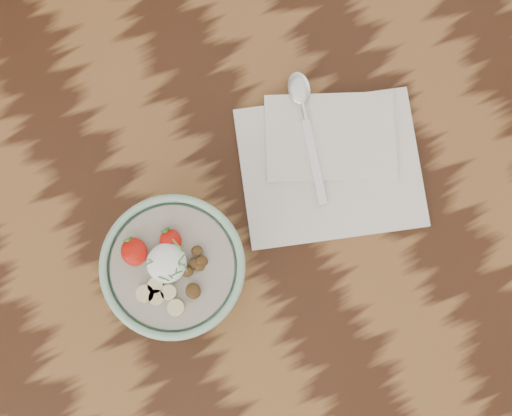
# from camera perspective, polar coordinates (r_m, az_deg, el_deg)

# --- Properties ---
(table) EXTENTS (1.60, 0.90, 0.75)m
(table) POSITION_cam_1_polar(r_m,az_deg,el_deg) (1.10, 0.36, -0.19)
(table) COLOR black
(table) RESTS_ON ground
(breakfast_bowl) EXTENTS (0.19, 0.19, 0.12)m
(breakfast_bowl) POSITION_cam_1_polar(r_m,az_deg,el_deg) (0.94, -6.48, -4.81)
(breakfast_bowl) COLOR #89B899
(breakfast_bowl) RESTS_ON table
(napkin) EXTENTS (0.30, 0.27, 0.02)m
(napkin) POSITION_cam_1_polar(r_m,az_deg,el_deg) (1.02, 5.96, 3.75)
(napkin) COLOR silver
(napkin) RESTS_ON table
(spoon) EXTENTS (0.07, 0.19, 0.01)m
(spoon) POSITION_cam_1_polar(r_m,az_deg,el_deg) (1.02, 3.77, 8.10)
(spoon) COLOR silver
(spoon) RESTS_ON napkin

